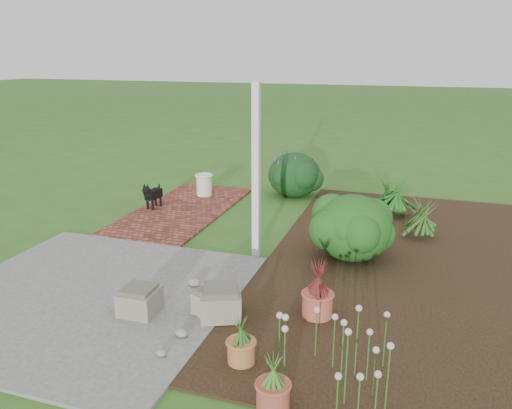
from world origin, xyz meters
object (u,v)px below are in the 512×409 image
(black_dog, at_px, (152,194))
(cream_ceramic_urn, at_px, (204,185))
(stone_trough_near, at_px, (221,303))
(evergreen_shrub, at_px, (353,226))

(black_dog, distance_m, cream_ceramic_urn, 1.27)
(stone_trough_near, bearing_deg, cream_ceramic_urn, 115.98)
(evergreen_shrub, bearing_deg, stone_trough_near, -118.07)
(black_dog, relative_size, evergreen_shrub, 0.49)
(evergreen_shrub, bearing_deg, black_dog, 163.46)
(cream_ceramic_urn, distance_m, evergreen_shrub, 4.05)
(stone_trough_near, distance_m, black_dog, 4.30)
(black_dog, bearing_deg, stone_trough_near, -45.74)
(black_dog, xyz_separation_m, evergreen_shrub, (3.88, -1.15, 0.18))
(stone_trough_near, height_order, black_dog, black_dog)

